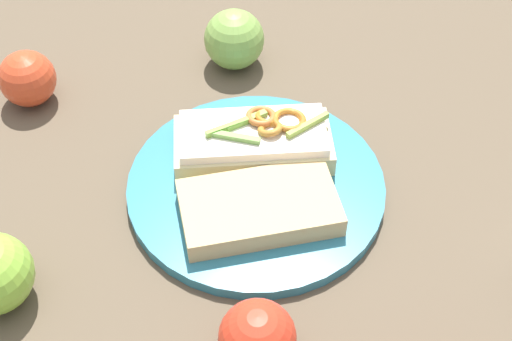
{
  "coord_description": "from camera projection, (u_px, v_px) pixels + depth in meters",
  "views": [
    {
      "loc": [
        0.33,
        -0.41,
        0.62
      ],
      "look_at": [
        0.0,
        0.0,
        0.03
      ],
      "focal_mm": 51.72,
      "sensor_mm": 36.0,
      "label": 1
    }
  ],
  "objects": [
    {
      "name": "apple_3",
      "position": [
        257.0,
        338.0,
        0.66
      ],
      "size": [
        0.1,
        0.1,
        0.07
      ],
      "primitive_type": "sphere",
      "rotation": [
        0.0,
        0.0,
        0.76
      ],
      "color": "red",
      "rests_on": "ground_plane"
    },
    {
      "name": "sandwich",
      "position": [
        255.0,
        140.0,
        0.82
      ],
      "size": [
        0.19,
        0.18,
        0.05
      ],
      "rotation": [
        0.0,
        0.0,
        0.75
      ],
      "color": "beige",
      "rests_on": "plate"
    },
    {
      "name": "ground_plane",
      "position": [
        256.0,
        191.0,
        0.82
      ],
      "size": [
        2.0,
        2.0,
        0.0
      ],
      "primitive_type": "plane",
      "color": "brown",
      "rests_on": "ground"
    },
    {
      "name": "apple_4",
      "position": [
        27.0,
        78.0,
        0.89
      ],
      "size": [
        0.1,
        0.1,
        0.07
      ],
      "primitive_type": "sphere",
      "rotation": [
        0.0,
        0.0,
        4.06
      ],
      "color": "#D14324",
      "rests_on": "ground_plane"
    },
    {
      "name": "apple_2",
      "position": [
        234.0,
        39.0,
        0.94
      ],
      "size": [
        0.09,
        0.09,
        0.08
      ],
      "primitive_type": "sphere",
      "rotation": [
        0.0,
        0.0,
        1.74
      ],
      "color": "#7AA447",
      "rests_on": "ground_plane"
    },
    {
      "name": "bread_slice_side",
      "position": [
        259.0,
        208.0,
        0.77
      ],
      "size": [
        0.17,
        0.18,
        0.02
      ],
      "primitive_type": "cube",
      "rotation": [
        0.0,
        0.0,
        0.88
      ],
      "color": "tan",
      "rests_on": "plate"
    },
    {
      "name": "plate",
      "position": [
        256.0,
        187.0,
        0.81
      ],
      "size": [
        0.28,
        0.28,
        0.01
      ],
      "primitive_type": "cylinder",
      "color": "teal",
      "rests_on": "ground_plane"
    }
  ]
}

